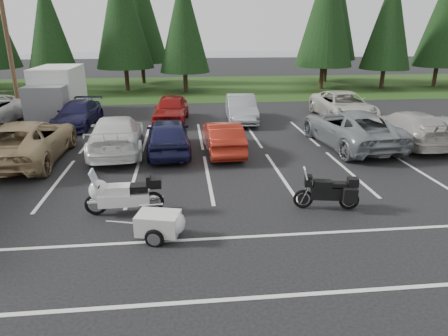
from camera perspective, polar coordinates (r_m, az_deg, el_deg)
ground at (r=13.74m, az=-4.06°, el=-2.92°), size 120.00×120.00×0.00m
grass_strip at (r=37.07m, az=-5.53°, el=11.36°), size 80.00×16.00×0.01m
lake_water at (r=68.04m, az=-2.44°, el=15.14°), size 70.00×50.00×0.02m
utility_pole at (r=26.51m, az=-28.58°, el=16.15°), size 1.60×0.26×9.00m
box_truck at (r=26.59m, az=-23.02°, el=9.85°), size 2.40×5.60×2.90m
stall_markings at (r=15.60m, az=-4.35°, el=-0.11°), size 32.00×16.00×0.01m
conifer_3 at (r=35.57m, az=-23.85°, el=18.06°), size 3.87×3.87×9.02m
conifer_4 at (r=35.91m, az=-14.44°, el=21.07°), size 4.80×4.80×11.17m
conifer_5 at (r=34.30m, az=-5.79°, el=20.13°), size 4.14×4.14×9.63m
conifer_6 at (r=36.95m, az=14.51°, el=21.28°), size 4.93×4.93×11.48m
conifer_7 at (r=38.85m, az=22.63°, el=19.02°), size 4.27×4.27×9.94m
conifer_8 at (r=42.34m, az=29.09°, el=18.54°), size 4.53×4.53×10.56m
conifer_back_b at (r=40.38m, az=-12.05°, el=21.35°), size 4.97×4.97×11.58m
conifer_back_c at (r=42.08m, az=15.04°, el=22.03°), size 5.50×5.50×12.81m
car_near_2 at (r=18.21m, az=-26.22°, el=3.52°), size 2.80×6.02×1.67m
car_near_3 at (r=18.06m, az=-15.11°, el=4.65°), size 2.65×5.67×1.60m
car_near_4 at (r=17.53m, az=-7.95°, el=4.62°), size 2.00×4.62×1.55m
car_near_5 at (r=17.43m, az=-0.16°, el=4.42°), size 1.60×4.22×1.37m
car_near_6 at (r=19.33m, az=17.59°, el=5.48°), size 3.31×6.26×1.68m
car_near_7 at (r=20.66m, az=24.73°, el=5.27°), size 2.25×5.35×1.54m
car_near_8 at (r=21.26m, az=28.79°, el=4.85°), size 1.75×4.23×1.43m
car_far_1 at (r=23.67m, az=-20.13°, el=7.25°), size 2.26×4.78×1.35m
car_far_2 at (r=23.45m, az=-7.57°, el=8.39°), size 2.23×4.63×1.53m
car_far_3 at (r=23.37m, az=2.46°, el=8.47°), size 1.83×4.64×1.50m
car_far_4 at (r=25.02m, az=16.69°, el=8.52°), size 2.65×5.73×1.59m
touring_motorcycle at (r=12.02m, az=-14.15°, el=-3.25°), size 2.56×0.85×1.41m
cargo_trailer at (r=10.59m, az=-9.33°, el=-8.15°), size 1.74×1.24×0.73m
adventure_motorcycle at (r=12.35m, az=14.51°, el=-2.88°), size 2.28×1.13×1.32m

